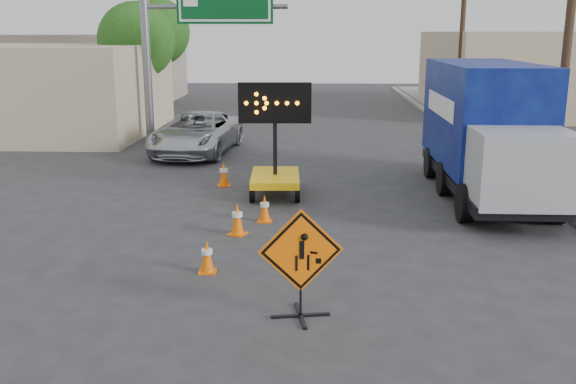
# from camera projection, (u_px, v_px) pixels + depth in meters

# --- Properties ---
(ground) EXTENTS (100.00, 100.00, 0.00)m
(ground) POSITION_uv_depth(u_px,v_px,m) (271.00, 325.00, 10.32)
(ground) COLOR #2D2D30
(ground) RESTS_ON ground
(curb_right) EXTENTS (0.40, 60.00, 0.12)m
(curb_right) POSITION_uv_depth(u_px,v_px,m) (485.00, 154.00, 24.54)
(curb_right) COLOR gray
(curb_right) RESTS_ON ground
(sidewalk_right) EXTENTS (4.00, 60.00, 0.15)m
(sidewalk_right) POSITION_uv_depth(u_px,v_px,m) (546.00, 154.00, 24.44)
(sidewalk_right) COLOR gray
(sidewalk_right) RESTS_ON ground
(storefront_left_near) EXTENTS (14.00, 10.00, 4.00)m
(storefront_left_near) POSITION_uv_depth(u_px,v_px,m) (0.00, 89.00, 29.80)
(storefront_left_near) COLOR tan
(storefront_left_near) RESTS_ON ground
(storefront_left_far) EXTENTS (12.00, 10.00, 4.40)m
(storefront_left_far) POSITION_uv_depth(u_px,v_px,m) (84.00, 68.00, 43.36)
(storefront_left_far) COLOR gray
(storefront_left_far) RESTS_ON ground
(building_right_far) EXTENTS (10.00, 14.00, 4.60)m
(building_right_far) POSITION_uv_depth(u_px,v_px,m) (522.00, 71.00, 38.29)
(building_right_far) COLOR tan
(building_right_far) RESTS_ON ground
(highway_gantry) EXTENTS (6.18, 0.38, 6.90)m
(highway_gantry) POSITION_uv_depth(u_px,v_px,m) (193.00, 20.00, 26.67)
(highway_gantry) COLOR slate
(highway_gantry) RESTS_ON ground
(utility_pole_near) EXTENTS (1.80, 0.26, 9.00)m
(utility_pole_near) POSITION_uv_depth(u_px,v_px,m) (569.00, 28.00, 18.54)
(utility_pole_near) COLOR #4B3120
(utility_pole_near) RESTS_ON ground
(utility_pole_far) EXTENTS (1.80, 0.26, 9.00)m
(utility_pole_far) POSITION_uv_depth(u_px,v_px,m) (462.00, 30.00, 32.11)
(utility_pole_far) COLOR #4B3120
(utility_pole_far) RESTS_ON ground
(tree_left_near) EXTENTS (3.71, 3.71, 6.03)m
(tree_left_near) POSITION_uv_depth(u_px,v_px,m) (136.00, 41.00, 30.96)
(tree_left_near) COLOR #4B3120
(tree_left_near) RESTS_ON ground
(tree_left_far) EXTENTS (4.10, 4.10, 6.66)m
(tree_left_far) POSITION_uv_depth(u_px,v_px,m) (156.00, 32.00, 38.65)
(tree_left_far) COLOR #4B3120
(tree_left_far) RESTS_ON ground
(construction_sign) EXTENTS (1.38, 0.99, 1.85)m
(construction_sign) POSITION_uv_depth(u_px,v_px,m) (301.00, 261.00, 10.39)
(construction_sign) COLOR black
(construction_sign) RESTS_ON ground
(arrow_board) EXTENTS (2.04, 2.33, 3.23)m
(arrow_board) POSITION_uv_depth(u_px,v_px,m) (275.00, 171.00, 18.38)
(arrow_board) COLOR yellow
(arrow_board) RESTS_ON ground
(pickup_truck) EXTENTS (3.17, 5.90, 1.57)m
(pickup_truck) POSITION_uv_depth(u_px,v_px,m) (197.00, 133.00, 24.76)
(pickup_truck) COLOR silver
(pickup_truck) RESTS_ON ground
(box_truck) EXTENTS (2.57, 7.89, 3.74)m
(box_truck) POSITION_uv_depth(u_px,v_px,m) (487.00, 137.00, 18.07)
(box_truck) COLOR black
(box_truck) RESTS_ON ground
(cone_a) EXTENTS (0.35, 0.35, 0.67)m
(cone_a) POSITION_uv_depth(u_px,v_px,m) (207.00, 256.00, 12.52)
(cone_a) COLOR #FB6505
(cone_a) RESTS_ON ground
(cone_b) EXTENTS (0.51, 0.51, 0.76)m
(cone_b) POSITION_uv_depth(u_px,v_px,m) (237.00, 219.00, 14.85)
(cone_b) COLOR #FB6505
(cone_b) RESTS_ON ground
(cone_c) EXTENTS (0.38, 0.38, 0.69)m
(cone_c) POSITION_uv_depth(u_px,v_px,m) (265.00, 208.00, 15.88)
(cone_c) COLOR #FB6505
(cone_c) RESTS_ON ground
(cone_d) EXTENTS (0.48, 0.48, 0.77)m
(cone_d) POSITION_uv_depth(u_px,v_px,m) (224.00, 174.00, 19.57)
(cone_d) COLOR #FB6505
(cone_d) RESTS_ON ground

